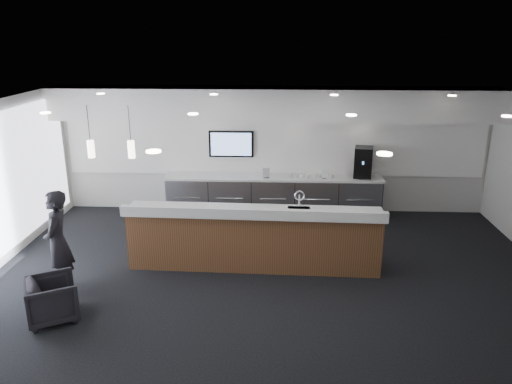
{
  "coord_description": "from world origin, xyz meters",
  "views": [
    {
      "loc": [
        0.11,
        -7.55,
        4.17
      ],
      "look_at": [
        -0.3,
        1.3,
        1.31
      ],
      "focal_mm": 35.0,
      "sensor_mm": 36.0,
      "label": 1
    }
  ],
  "objects_px": {
    "armchair": "(52,299)",
    "service_counter": "(254,238)",
    "coffee_machine": "(363,162)",
    "lounge_guest": "(58,243)"
  },
  "relations": [
    {
      "from": "armchair",
      "to": "service_counter",
      "type": "bearing_deg",
      "value": -85.41
    },
    {
      "from": "service_counter",
      "to": "coffee_machine",
      "type": "xyz_separation_m",
      "value": [
        2.39,
        2.83,
        0.72
      ]
    },
    {
      "from": "coffee_machine",
      "to": "armchair",
      "type": "height_order",
      "value": "coffee_machine"
    },
    {
      "from": "service_counter",
      "to": "armchair",
      "type": "relative_size",
      "value": 6.35
    },
    {
      "from": "armchair",
      "to": "lounge_guest",
      "type": "xyz_separation_m",
      "value": [
        -0.21,
        0.85,
        0.55
      ]
    },
    {
      "from": "lounge_guest",
      "to": "service_counter",
      "type": "bearing_deg",
      "value": 100.03
    },
    {
      "from": "service_counter",
      "to": "coffee_machine",
      "type": "bearing_deg",
      "value": 51.63
    },
    {
      "from": "coffee_machine",
      "to": "lounge_guest",
      "type": "xyz_separation_m",
      "value": [
        -5.54,
        -3.89,
        -0.42
      ]
    },
    {
      "from": "service_counter",
      "to": "lounge_guest",
      "type": "relative_size",
      "value": 2.65
    },
    {
      "from": "armchair",
      "to": "lounge_guest",
      "type": "height_order",
      "value": "lounge_guest"
    }
  ]
}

